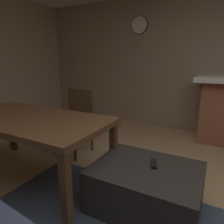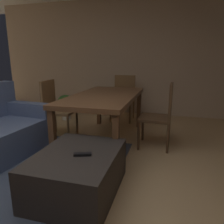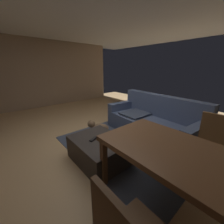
{
  "view_description": "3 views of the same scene",
  "coord_description": "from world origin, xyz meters",
  "views": [
    {
      "loc": [
        0.04,
        1.26,
        1.33
      ],
      "look_at": [
        1.06,
        -0.63,
        0.79
      ],
      "focal_mm": 32.41,
      "sensor_mm": 36.0,
      "label": 1
    },
    {
      "loc": [
        -1.14,
        -1.13,
        1.25
      ],
      "look_at": [
        0.12,
        -0.78,
        0.93
      ],
      "focal_mm": 34.2,
      "sensor_mm": 36.0,
      "label": 2
    },
    {
      "loc": [
        2.22,
        -1.47,
        1.53
      ],
      "look_at": [
        0.65,
        -0.13,
        0.86
      ],
      "focal_mm": 22.04,
      "sensor_mm": 36.0,
      "label": 3
    }
  ],
  "objects": [
    {
      "name": "wall_right_window_side",
      "position": [
        3.83,
        0.0,
        1.28
      ],
      "size": [
        0.12,
        6.1,
        2.57
      ],
      "primitive_type": "cube",
      "color": "#C4AA91",
      "rests_on": "ground"
    },
    {
      "name": "area_rug",
      "position": [
        0.54,
        0.38,
        0.01
      ],
      "size": [
        2.6,
        2.0,
        0.01
      ],
      "primitive_type": "cube",
      "color": "#3D475B",
      "rests_on": "ground"
    },
    {
      "name": "ottoman_coffee_table",
      "position": [
        0.54,
        -0.33,
        0.2
      ],
      "size": [
        0.94,
        0.73,
        0.41
      ],
      "primitive_type": "cube",
      "color": "#2D2826",
      "rests_on": "ground"
    },
    {
      "name": "tv_remote",
      "position": [
        0.5,
        -0.4,
        0.42
      ],
      "size": [
        0.1,
        0.17,
        0.02
      ],
      "primitive_type": "cube",
      "rotation": [
        0.0,
        0.0,
        0.35
      ],
      "color": "black",
      "rests_on": "ottoman_coffee_table"
    },
    {
      "name": "dining_table",
      "position": [
        1.88,
        -0.18,
        0.67
      ],
      "size": [
        1.85,
        0.91,
        0.74
      ],
      "color": "brown",
      "rests_on": "ground"
    },
    {
      "name": "dining_chair_north",
      "position": [
        1.87,
        0.67,
        0.52
      ],
      "size": [
        0.47,
        0.47,
        0.93
      ],
      "color": "brown",
      "rests_on": "ground"
    },
    {
      "name": "dining_chair_south",
      "position": [
        1.88,
        -1.03,
        0.52
      ],
      "size": [
        0.45,
        0.45,
        0.93
      ],
      "color": "#513823",
      "rests_on": "ground"
    },
    {
      "name": "dining_chair_east",
      "position": [
        3.2,
        -0.18,
        0.52
      ],
      "size": [
        0.44,
        0.44,
        0.93
      ],
      "color": "brown",
      "rests_on": "ground"
    },
    {
      "name": "potted_plant",
      "position": [
        2.85,
        0.99,
        0.3
      ],
      "size": [
        0.38,
        0.38,
        0.53
      ],
      "color": "beige",
      "rests_on": "ground"
    }
  ]
}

